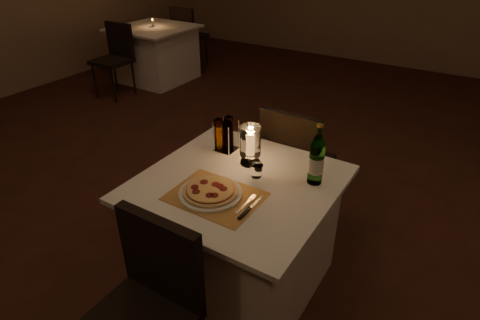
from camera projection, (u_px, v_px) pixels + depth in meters
The scene contains 17 objects.
floor at pixel (218, 251), 2.74m from camera, with size 8.00×10.00×0.02m, color #411E15.
main_table at pixel (238, 234), 2.31m from camera, with size 1.00×1.00×0.74m.
chair_near at pixel (148, 297), 1.70m from camera, with size 0.42×0.42×0.90m.
chair_far at pixel (294, 156), 2.75m from camera, with size 0.42×0.42×0.90m.
placemat at pixel (215, 196), 2.00m from camera, with size 0.45×0.34×0.00m, color #CD9047.
plate at pixel (211, 193), 2.01m from camera, with size 0.32×0.32×0.01m, color white.
pizza at pixel (210, 190), 2.00m from camera, with size 0.28×0.28×0.02m.
fork at pixel (247, 203), 1.95m from camera, with size 0.02×0.18×0.00m.
knife at pixel (247, 211), 1.89m from camera, with size 0.02×0.22×0.01m.
tumbler at pixel (256, 171), 2.15m from camera, with size 0.07×0.07×0.07m, color white, non-canonical shape.
water_bottle at pixel (317, 160), 2.05m from camera, with size 0.08×0.08×0.33m.
hurricane_candle at pixel (250, 142), 2.22m from camera, with size 0.12×0.12×0.23m.
cruet_caddy at pixel (225, 136), 2.37m from camera, with size 0.12×0.12×0.21m.
neighbor_table_left at pixel (156, 54), 5.65m from camera, with size 1.00×1.00×0.74m.
neighbor_chair_la at pixel (116, 53), 5.04m from camera, with size 0.42×0.42×0.90m.
neighbor_chair_lb at pixel (187, 31), 6.09m from camera, with size 0.42×0.42×0.90m.
neighbor_candle_left at pixel (153, 23), 5.44m from camera, with size 0.03×0.03×0.11m.
Camera 1 is at (1.22, -1.67, 1.90)m, focal length 30.00 mm.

